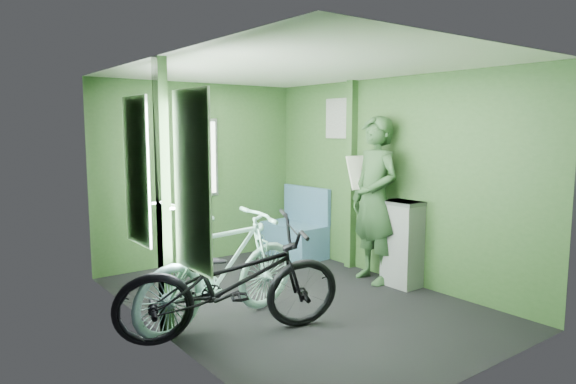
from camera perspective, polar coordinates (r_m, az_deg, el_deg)
name	(u,v)px	position (r m, az deg, el deg)	size (l,w,h in m)	color
room	(289,159)	(5.01, 0.08, 3.71)	(4.00, 4.02, 2.31)	black
bicycle_black	(232,339)	(4.45, -6.19, -15.89)	(0.66, 1.89, 0.99)	black
bicycle_mint	(224,325)	(4.73, -7.12, -14.43)	(0.49, 1.73, 1.04)	#97D2C6
passenger	(375,200)	(5.82, 9.61, -0.86)	(0.54, 0.77, 1.86)	#294827
waste_box	(402,244)	(5.78, 12.59, -5.64)	(0.28, 0.39, 0.95)	slate
bench_seat	(296,236)	(6.99, 0.84, -4.87)	(0.54, 0.91, 0.93)	#2E4A63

